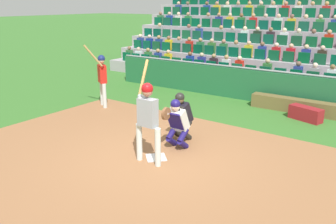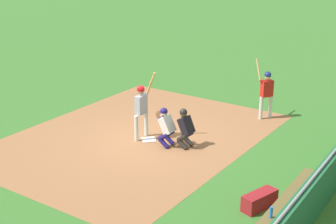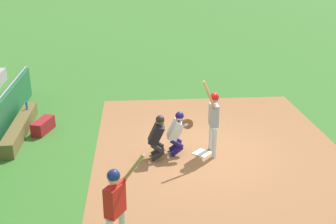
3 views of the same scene
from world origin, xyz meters
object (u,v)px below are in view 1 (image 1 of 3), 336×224
object	(u,v)px
catcher_crouching	(176,121)
equipment_duffel_bag	(306,114)
on_deck_batter	(102,75)
dugout_bench	(307,107)
home_plate_umpire	(181,114)
batter_at_plate	(148,114)
home_plate_marker	(156,157)

from	to	relation	value
catcher_crouching	equipment_duffel_bag	size ratio (longest dim) A/B	1.31
on_deck_batter	equipment_duffel_bag	bearing A→B (deg)	-158.60
dugout_bench	on_deck_batter	world-z (taller)	on_deck_batter
home_plate_umpire	batter_at_plate	bearing A→B (deg)	95.19
home_plate_marker	dugout_bench	xyz separation A→B (m)	(-1.97, -5.43, 0.20)
batter_at_plate	equipment_duffel_bag	bearing A→B (deg)	-112.57
batter_at_plate	home_plate_marker	bearing A→B (deg)	-91.31
home_plate_marker	on_deck_batter	bearing A→B (deg)	-30.78
batter_at_plate	home_plate_umpire	size ratio (longest dim) A/B	1.74
home_plate_marker	home_plate_umpire	world-z (taller)	home_plate_umpire
batter_at_plate	on_deck_batter	xyz separation A→B (m)	(3.98, -2.65, -0.04)
batter_at_plate	on_deck_batter	world-z (taller)	batter_at_plate
catcher_crouching	on_deck_batter	world-z (taller)	on_deck_batter
dugout_bench	equipment_duffel_bag	size ratio (longest dim) A/B	3.69
home_plate_umpire	equipment_duffel_bag	distance (m)	4.15
equipment_duffel_bag	on_deck_batter	distance (m)	6.57
home_plate_umpire	home_plate_marker	bearing A→B (deg)	96.58
home_plate_umpire	equipment_duffel_bag	xyz separation A→B (m)	(-2.23, -3.46, -0.49)
home_plate_umpire	on_deck_batter	distance (m)	4.00
dugout_bench	on_deck_batter	bearing A→B (deg)	27.19
catcher_crouching	home_plate_umpire	distance (m)	0.62
dugout_bench	equipment_duffel_bag	distance (m)	0.69
catcher_crouching	home_plate_umpire	world-z (taller)	home_plate_umpire
dugout_bench	on_deck_batter	distance (m)	6.74
home_plate_marker	equipment_duffel_bag	world-z (taller)	equipment_duffel_bag
home_plate_marker	catcher_crouching	bearing A→B (deg)	-96.46
batter_at_plate	home_plate_umpire	distance (m)	1.63
home_plate_marker	equipment_duffel_bag	xyz separation A→B (m)	(-2.08, -4.75, 0.19)
home_plate_umpire	dugout_bench	distance (m)	4.67
batter_at_plate	equipment_duffel_bag	world-z (taller)	batter_at_plate
catcher_crouching	batter_at_plate	bearing A→B (deg)	84.97
home_plate_marker	catcher_crouching	size ratio (longest dim) A/B	0.34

